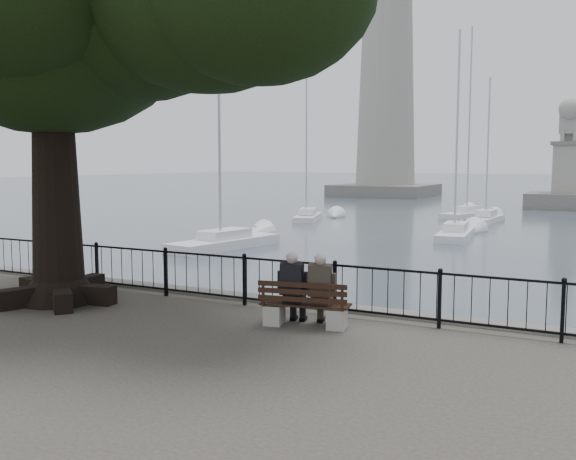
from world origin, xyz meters
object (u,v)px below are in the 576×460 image
Objects in this scene: person_left at (294,291)px; lighthouse at (387,75)px; person_right at (322,293)px; lion_monument at (568,181)px; bench at (305,311)px.

person_left is 0.04× the size of lighthouse.
lighthouse reaches higher than person_left.
person_left is 1.00× the size of person_right.
bench is at bearing -91.37° from lion_monument.
lighthouse reaches higher than person_right.
bench is 0.44m from person_right.
bench is 0.40m from person_left.
person_left and person_right have the same top height.
lighthouse is (-19.11, 60.35, 11.98)m from person_right.
bench is 0.18× the size of lion_monument.
person_left is at bearing 168.96° from bench.
lion_monument is (20.00, -12.07, -11.28)m from lighthouse.
person_left is at bearing -91.65° from lion_monument.
person_left is at bearing -168.69° from person_right.
lion_monument is (1.16, 48.42, 1.02)m from bench.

